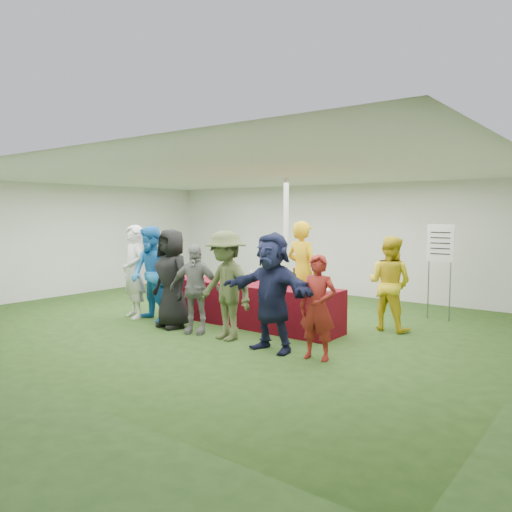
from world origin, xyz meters
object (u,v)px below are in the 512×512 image
Objects in this scene: staff_back at (389,283)px; customer_1 at (151,274)px; serving_table at (247,304)px; customer_0 at (134,272)px; staff_pourer at (302,272)px; customer_6 at (318,307)px; wine_list_sign at (440,250)px; customer_3 at (195,289)px; customer_5 at (272,292)px; customer_2 at (172,278)px; customer_4 at (226,285)px; dump_bucket at (319,288)px.

customer_1 is (-3.76, -2.03, 0.08)m from staff_back.
serving_table is 2.31m from customer_0.
staff_pourer is 1.28× the size of customer_6.
wine_list_sign reaches higher than customer_3.
staff_back is (2.21, 1.13, 0.43)m from serving_table.
customer_1 is 3.68m from customer_6.
customer_5 is (2.92, -0.25, -0.02)m from customer_1.
serving_table is 1.86m from customer_1.
serving_table is 2.52m from staff_back.
customer_3 is (0.60, -0.05, -0.12)m from customer_2.
wine_list_sign is (2.64, 2.47, 0.94)m from serving_table.
staff_pourer is 2.37m from customer_2.
staff_back is 3.77m from customer_2.
customer_4 is at bearing 8.47° from customer_2.
wine_list_sign is at bearing 74.63° from customer_5.
wine_list_sign is at bearing 43.17° from serving_table.
customer_5 is (2.26, -0.14, 0.00)m from customer_2.
customer_1 is 0.67m from customer_2.
customer_0 is 1.03× the size of customer_2.
customer_1 is at bearing -149.95° from serving_table.
customer_1 is at bearing -175.97° from customer_4.
customer_4 is 0.96m from customer_5.
customer_6 is at bearing -60.37° from dump_bucket.
staff_back is 0.93× the size of customer_4.
customer_1 is at bearing 31.96° from staff_back.
customer_2 is (-3.52, -3.48, -0.45)m from wine_list_sign.
staff_pourer is at bearing 39.22° from customer_3.
customer_3 is 1.03× the size of customer_6.
customer_2 is (-1.57, -1.78, -0.07)m from staff_pourer.
customer_6 is at bearing 91.29° from staff_back.
wine_list_sign is 1.01× the size of customer_0.
staff_pourer is at bearing 119.86° from customer_6.
customer_2 is at bearing -0.32° from customer_1.
customer_0 is at bearing -157.11° from serving_table.
wine_list_sign is at bearing 52.10° from customer_0.
staff_pourer is 1.05× the size of customer_1.
staff_pourer is at bearing 47.58° from customer_0.
customer_4 is 1.71m from customer_6.
wine_list_sign is 1.04× the size of customer_4.
customer_5 reaches higher than customer_3.
staff_pourer reaches higher than serving_table.
staff_back is at bearing 37.46° from customer_1.
customer_0 is 1.19× the size of customer_3.
staff_pourer reaches higher than customer_5.
wine_list_sign is 3.86m from customer_5.
customer_2 is at bearing -162.54° from dump_bucket.
customer_2 is at bearing 170.49° from customer_6.
staff_pourer is 2.04m from customer_5.
customer_1 is at bearing 14.68° from customer_0.
customer_2 is (-2.50, -0.79, 0.03)m from dump_bucket.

